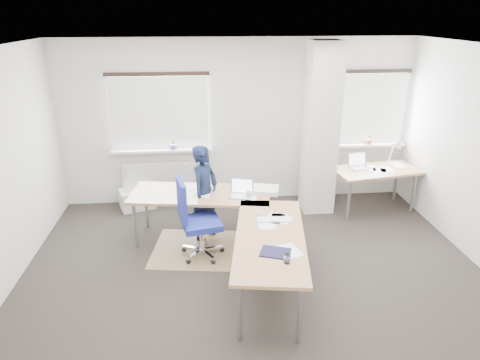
{
  "coord_description": "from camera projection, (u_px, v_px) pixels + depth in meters",
  "views": [
    {
      "loc": [
        -0.62,
        -4.62,
        3.17
      ],
      "look_at": [
        -0.11,
        0.9,
        0.98
      ],
      "focal_mm": 32.0,
      "sensor_mm": 36.0,
      "label": 1
    }
  ],
  "objects": [
    {
      "name": "ground",
      "position": [
        255.0,
        276.0,
        5.5
      ],
      "size": [
        6.0,
        6.0,
        0.0
      ],
      "primitive_type": "plane",
      "color": "black",
      "rests_on": "ground"
    },
    {
      "name": "room_shell",
      "position": [
        267.0,
        135.0,
        5.29
      ],
      "size": [
        6.04,
        5.04,
        2.82
      ],
      "color": "beige",
      "rests_on": "ground"
    },
    {
      "name": "floor_mat",
      "position": [
        201.0,
        249.0,
        6.12
      ],
      "size": [
        1.47,
        1.3,
        0.01
      ],
      "primitive_type": "cube",
      "rotation": [
        0.0,
        0.0,
        -0.14
      ],
      "color": "olive",
      "rests_on": "ground"
    },
    {
      "name": "white_crate",
      "position": [
        137.0,
        199.0,
        7.36
      ],
      "size": [
        0.66,
        0.56,
        0.33
      ],
      "primitive_type": "cube",
      "rotation": [
        0.0,
        0.0,
        0.35
      ],
      "color": "white",
      "rests_on": "ground"
    },
    {
      "name": "desk_main",
      "position": [
        235.0,
        214.0,
        5.6
      ],
      "size": [
        2.4,
        2.94,
        0.96
      ],
      "rotation": [
        0.0,
        0.0,
        -0.15
      ],
      "color": "#996842",
      "rests_on": "ground"
    },
    {
      "name": "desk_side",
      "position": [
        376.0,
        172.0,
        7.11
      ],
      "size": [
        1.5,
        0.93,
        1.22
      ],
      "rotation": [
        0.0,
        0.0,
        0.17
      ],
      "color": "#996842",
      "rests_on": "ground"
    },
    {
      "name": "task_chair",
      "position": [
        199.0,
        236.0,
        5.84
      ],
      "size": [
        0.63,
        0.62,
        1.14
      ],
      "rotation": [
        0.0,
        0.0,
        0.2
      ],
      "color": "navy",
      "rests_on": "ground"
    },
    {
      "name": "person",
      "position": [
        205.0,
        193.0,
        6.2
      ],
      "size": [
        0.56,
        0.62,
        1.43
      ],
      "primitive_type": "imported",
      "rotation": [
        0.0,
        0.0,
        1.02
      ],
      "color": "black",
      "rests_on": "ground"
    }
  ]
}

